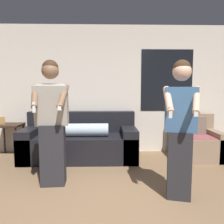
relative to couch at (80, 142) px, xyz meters
The scene contains 6 objects.
wall_back 1.30m from the couch, 37.55° to the left, with size 6.31×0.07×2.70m.
couch is the anchor object (origin of this frame).
armchair 2.30m from the couch, ahead, with size 0.87×0.83×0.86m.
side_table 1.49m from the couch, behind, with size 0.48×0.47×0.81m.
person_left 1.35m from the couch, 101.52° to the right, with size 0.51×0.51×1.76m.
person_right 2.22m from the couch, 48.40° to the right, with size 0.46×0.52×1.72m.
Camera 1 is at (-0.10, -1.80, 1.36)m, focal length 35.00 mm.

